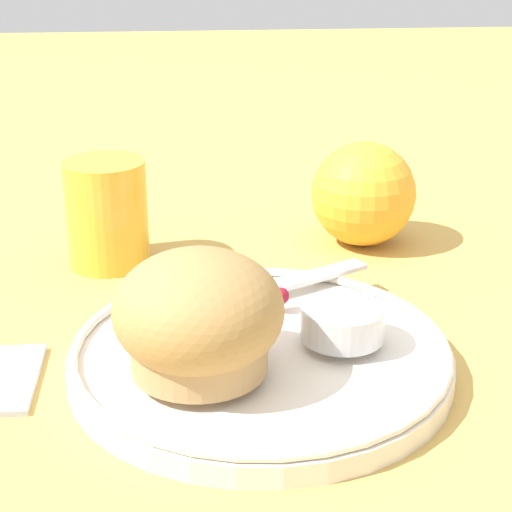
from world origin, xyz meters
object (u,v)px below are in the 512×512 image
juice_glass (107,213)px  muffin (199,318)px  orange_fruit (363,194)px  butter_knife (244,293)px

juice_glass → muffin: bearing=-72.2°
juice_glass → orange_fruit: bearing=7.0°
muffin → juice_glass: muffin is taller
butter_knife → orange_fruit: orange_fruit is taller
muffin → orange_fruit: (0.14, 0.23, -0.01)m
muffin → butter_knife: 0.11m
orange_fruit → juice_glass: 0.21m
butter_knife → juice_glass: (-0.10, 0.11, 0.02)m
orange_fruit → muffin: bearing=-121.5°
orange_fruit → juice_glass: orange_fruit is taller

